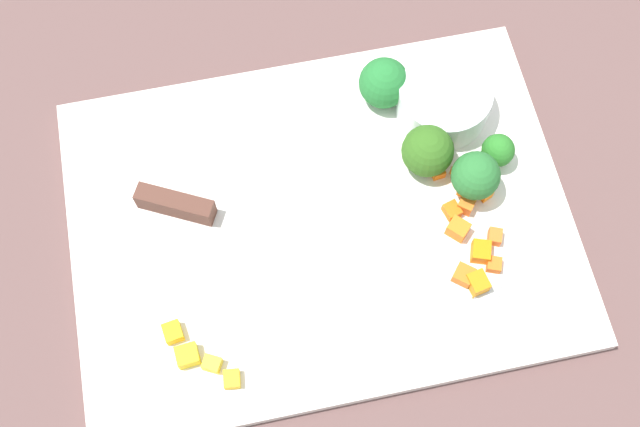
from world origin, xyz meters
TOP-DOWN VIEW (x-y plane):
  - ground_plane at (0.00, 0.00)m, footprint 4.00×4.00m
  - cutting_board at (0.00, 0.00)m, footprint 0.41×0.30m
  - prep_bowl at (-0.12, -0.08)m, footprint 0.08×0.08m
  - chef_knife at (0.06, -0.00)m, footprint 0.28×0.15m
  - carrot_dice_0 at (-0.12, 0.06)m, footprint 0.02×0.02m
  - carrot_dice_1 at (-0.14, 0.05)m, footprint 0.01×0.02m
  - carrot_dice_2 at (-0.14, 0.01)m, footprint 0.01×0.01m
  - carrot_dice_3 at (-0.10, 0.07)m, footprint 0.02×0.02m
  - carrot_dice_4 at (-0.11, -0.02)m, footprint 0.01×0.01m
  - carrot_dice_5 at (-0.13, 0.07)m, footprint 0.01×0.02m
  - carrot_dice_6 at (-0.12, -0.01)m, footprint 0.02×0.01m
  - carrot_dice_7 at (-0.11, 0.08)m, footprint 0.02×0.02m
  - carrot_dice_8 at (-0.11, 0.03)m, footprint 0.02×0.02m
  - carrot_dice_9 at (-0.11, 0.02)m, footprint 0.02×0.02m
  - carrot_dice_10 at (-0.12, 0.01)m, footprint 0.02×0.02m
  - carrot_dice_11 at (-0.13, -0.00)m, footprint 0.02×0.02m
  - pepper_dice_0 at (0.11, 0.10)m, footprint 0.02×0.02m
  - pepper_dice_1 at (0.13, 0.07)m, footprint 0.02×0.02m
  - pepper_dice_2 at (0.12, 0.09)m, footprint 0.02×0.02m
  - pepper_dice_3 at (0.09, 0.12)m, footprint 0.01×0.01m
  - broccoli_floret_0 at (-0.13, -0.00)m, footprint 0.04×0.04m
  - broccoli_floret_1 at (-0.16, -0.02)m, footprint 0.03×0.03m
  - broccoli_floret_2 at (-0.08, -0.10)m, footprint 0.04×0.04m
  - broccoli_floret_3 at (-0.10, -0.03)m, footprint 0.04×0.04m

SIDE VIEW (x-z plane):
  - ground_plane at x=0.00m, z-range 0.00..0.00m
  - cutting_board at x=0.00m, z-range 0.00..0.01m
  - carrot_dice_5 at x=-0.13m, z-range 0.01..0.02m
  - carrot_dice_4 at x=-0.11m, z-range 0.01..0.02m
  - carrot_dice_9 at x=-0.11m, z-range 0.01..0.02m
  - pepper_dice_3 at x=0.09m, z-range 0.01..0.02m
  - carrot_dice_1 at x=-0.14m, z-range 0.01..0.02m
  - carrot_dice_2 at x=-0.14m, z-range 0.01..0.02m
  - pepper_dice_1 at x=0.13m, z-range 0.01..0.02m
  - pepper_dice_0 at x=0.11m, z-range 0.01..0.02m
  - carrot_dice_6 at x=-0.12m, z-range 0.01..0.02m
  - carrot_dice_10 at x=-0.12m, z-range 0.01..0.02m
  - carrot_dice_0 at x=-0.12m, z-range 0.01..0.03m
  - pepper_dice_2 at x=0.12m, z-range 0.01..0.03m
  - carrot_dice_8 at x=-0.11m, z-range 0.01..0.03m
  - carrot_dice_3 at x=-0.10m, z-range 0.01..0.03m
  - chef_knife at x=0.06m, z-range 0.01..0.03m
  - carrot_dice_11 at x=-0.13m, z-range 0.01..0.03m
  - carrot_dice_7 at x=-0.11m, z-range 0.01..0.03m
  - prep_bowl at x=-0.12m, z-range 0.01..0.05m
  - broccoli_floret_1 at x=-0.16m, z-range 0.01..0.05m
  - broccoli_floret_2 at x=-0.08m, z-range 0.01..0.06m
  - broccoli_floret_3 at x=-0.10m, z-range 0.01..0.06m
  - broccoli_floret_0 at x=-0.13m, z-range 0.01..0.06m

